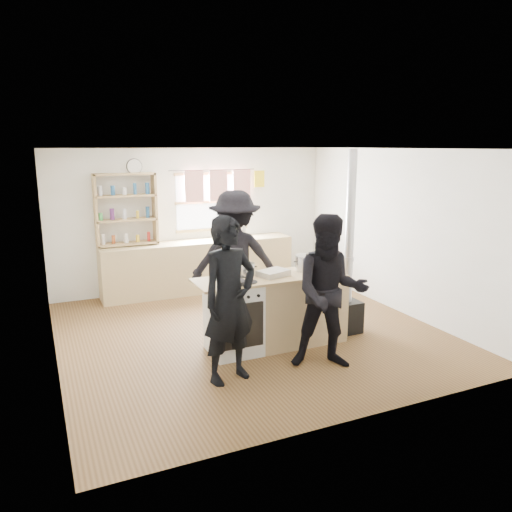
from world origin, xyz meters
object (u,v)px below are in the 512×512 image
object	(u,v)px
stockpot_stove	(246,269)
stockpot_counter	(307,263)
skillet_greens	(234,282)
person_near_left	(229,300)
bread_board	(326,267)
cooking_island	(276,310)
person_near_right	(330,293)
flue_heater	(348,286)
roast_tray	(273,273)
person_far	(235,259)
thermos	(243,229)

from	to	relation	value
stockpot_stove	stockpot_counter	size ratio (longest dim) A/B	0.72
skillet_greens	person_near_left	xyz separation A→B (m)	(-0.25, -0.50, -0.04)
skillet_greens	bread_board	size ratio (longest dim) A/B	1.16
cooking_island	person_near_left	size ratio (longest dim) A/B	1.08
person_near_right	stockpot_counter	bearing A→B (deg)	101.38
flue_heater	person_near_right	world-z (taller)	flue_heater
skillet_greens	stockpot_counter	size ratio (longest dim) A/B	1.22
roast_tray	stockpot_counter	size ratio (longest dim) A/B	1.42
skillet_greens	stockpot_stove	distance (m)	0.44
skillet_greens	flue_heater	size ratio (longest dim) A/B	0.15
person_near_left	person_far	size ratio (longest dim) A/B	0.95
flue_heater	thermos	bearing A→B (deg)	98.30
thermos	person_far	world-z (taller)	person_far
thermos	skillet_greens	size ratio (longest dim) A/B	0.87
skillet_greens	flue_heater	xyz separation A→B (m)	(1.75, 0.19, -0.29)
skillet_greens	stockpot_counter	bearing A→B (deg)	12.12
thermos	stockpot_counter	world-z (taller)	thermos
cooking_island	skillet_greens	distance (m)	0.83
flue_heater	person_near_left	world-z (taller)	flue_heater
person_near_left	person_far	world-z (taller)	person_far
skillet_greens	person_near_left	bearing A→B (deg)	-116.67
stockpot_stove	flue_heater	bearing A→B (deg)	-5.44
roast_tray	flue_heater	world-z (taller)	flue_heater
flue_heater	person_far	bearing A→B (deg)	144.32
person_near_right	cooking_island	bearing A→B (deg)	132.35
bread_board	person_near_left	world-z (taller)	person_near_left
stockpot_stove	flue_heater	world-z (taller)	flue_heater
person_far	stockpot_counter	bearing A→B (deg)	143.80
person_near_right	person_far	distance (m)	1.84
stockpot_stove	stockpot_counter	distance (m)	0.84
flue_heater	person_far	xyz separation A→B (m)	(-1.29, 0.92, 0.30)
thermos	cooking_island	bearing A→B (deg)	-104.18
bread_board	flue_heater	bearing A→B (deg)	6.67
thermos	bread_board	bearing A→B (deg)	-89.68
flue_heater	person_near_right	bearing A→B (deg)	-134.35
cooking_island	flue_heater	xyz separation A→B (m)	(1.10, 0.02, 0.20)
flue_heater	stockpot_counter	bearing A→B (deg)	175.13
thermos	stockpot_counter	bearing A→B (deg)	-94.69
skillet_greens	person_far	distance (m)	1.21
stockpot_stove	person_far	world-z (taller)	person_far
flue_heater	person_far	distance (m)	1.61
stockpot_stove	person_far	size ratio (longest dim) A/B	0.12
cooking_island	bread_board	bearing A→B (deg)	-1.92
bread_board	person_near_right	bearing A→B (deg)	-119.00
stockpot_stove	person_near_right	xyz separation A→B (m)	(0.62, -0.99, -0.11)
person_far	roast_tray	bearing A→B (deg)	114.75
roast_tray	cooking_island	bearing A→B (deg)	3.15
stockpot_stove	stockpot_counter	bearing A→B (deg)	-5.87
thermos	cooking_island	world-z (taller)	thermos
bread_board	person_near_right	world-z (taller)	person_near_right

